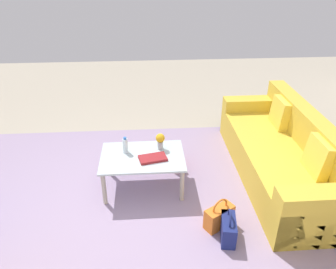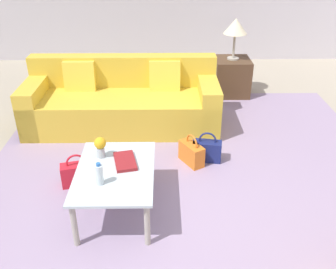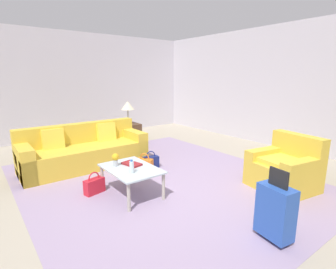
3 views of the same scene
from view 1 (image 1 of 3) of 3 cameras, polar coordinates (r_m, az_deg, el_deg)
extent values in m
plane|color=#A89E89|center=(3.79, -10.42, -13.70)|extent=(12.00, 12.00, 0.00)
cube|color=#9984A3|center=(3.62, -0.87, -15.56)|extent=(5.20, 4.40, 0.01)
cube|color=gold|center=(4.41, 18.40, -4.42)|extent=(0.91, 2.46, 0.45)
cube|color=gold|center=(4.44, 22.94, -1.91)|extent=(0.22, 2.46, 0.86)
cube|color=gold|center=(3.57, 24.90, -12.89)|extent=(0.91, 0.24, 0.63)
cube|color=gold|center=(5.27, 14.40, 2.98)|extent=(0.91, 0.24, 0.63)
cube|color=yellow|center=(3.86, 24.71, -3.64)|extent=(0.17, 0.40, 0.41)
cube|color=yellow|center=(4.73, 18.93, 3.50)|extent=(0.15, 0.40, 0.41)
cube|color=silver|center=(3.90, -4.46, -3.89)|extent=(0.99, 0.69, 0.02)
cylinder|color=#ADA899|center=(3.80, 2.45, -8.86)|extent=(0.05, 0.05, 0.42)
cylinder|color=#ADA899|center=(3.82, -11.07, -9.28)|extent=(0.05, 0.05, 0.42)
cylinder|color=#ADA899|center=(4.28, 1.60, -4.04)|extent=(0.05, 0.05, 0.42)
cylinder|color=#ADA899|center=(4.29, -10.30, -4.43)|extent=(0.05, 0.05, 0.42)
cylinder|color=silver|center=(3.94, -7.43, -1.94)|extent=(0.06, 0.06, 0.18)
cylinder|color=#2D6BBC|center=(3.88, -7.53, -0.65)|extent=(0.04, 0.04, 0.02)
cube|color=maroon|center=(3.81, -2.67, -4.13)|extent=(0.35, 0.25, 0.03)
cylinder|color=#B2B7BC|center=(3.99, -1.34, -1.86)|extent=(0.07, 0.07, 0.10)
sphere|color=gold|center=(3.94, -1.36, -0.62)|extent=(0.11, 0.11, 0.11)
cube|color=orange|center=(3.58, 8.89, -14.05)|extent=(0.35, 0.29, 0.24)
torus|color=orange|center=(3.48, 9.07, -12.36)|extent=(0.18, 0.12, 0.20)
cube|color=red|center=(4.45, 0.88, -3.96)|extent=(0.21, 0.34, 0.24)
torus|color=red|center=(4.38, 0.90, -2.43)|extent=(0.07, 0.20, 0.20)
cube|color=navy|center=(3.46, 10.43, -15.95)|extent=(0.19, 0.34, 0.24)
torus|color=navy|center=(3.37, 10.64, -14.25)|extent=(0.05, 0.20, 0.20)
camera|label=2|loc=(4.01, -51.20, 15.57)|focal=40.00mm
camera|label=3|loc=(6.24, -39.57, 16.22)|focal=28.00mm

